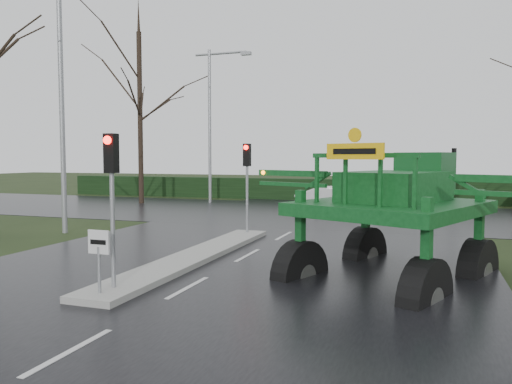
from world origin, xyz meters
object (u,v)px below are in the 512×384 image
(keep_left_sign, at_px, (99,251))
(traffic_signal_mid, at_px, (247,169))
(traffic_signal_far, at_px, (454,165))
(street_light_left_far, at_px, (214,112))
(street_light_left_near, at_px, (67,81))
(white_sedan, at_px, (337,214))
(crop_sprayer, at_px, (306,190))
(traffic_signal_near, at_px, (111,177))
(street_light_right, at_px, (512,82))

(keep_left_sign, distance_m, traffic_signal_mid, 9.12)
(traffic_signal_far, xyz_separation_m, street_light_left_far, (-14.69, -0.01, 3.40))
(street_light_left_near, distance_m, white_sedan, 14.75)
(crop_sprayer, bearing_deg, traffic_signal_near, -114.66)
(traffic_signal_near, bearing_deg, street_light_left_near, 134.53)
(keep_left_sign, relative_size, white_sedan, 0.31)
(white_sedan, bearing_deg, traffic_signal_mid, 169.00)
(traffic_signal_mid, height_order, crop_sprayer, crop_sprayer)
(traffic_signal_near, bearing_deg, street_light_right, 53.87)
(traffic_signal_mid, distance_m, white_sedan, 9.31)
(keep_left_sign, bearing_deg, street_light_right, 54.88)
(keep_left_sign, height_order, traffic_signal_mid, traffic_signal_mid)
(keep_left_sign, xyz_separation_m, traffic_signal_near, (0.00, 0.49, 1.53))
(traffic_signal_mid, xyz_separation_m, street_light_left_far, (-6.89, 12.51, 3.40))
(street_light_left_far, distance_m, white_sedan, 11.27)
(traffic_signal_near, relative_size, crop_sprayer, 0.46)
(white_sedan, bearing_deg, traffic_signal_far, -56.34)
(traffic_signal_near, height_order, traffic_signal_far, same)
(traffic_signal_near, height_order, traffic_signal_mid, same)
(keep_left_sign, distance_m, street_light_left_near, 11.32)
(keep_left_sign, xyz_separation_m, street_light_left_far, (-6.89, 21.50, 4.93))
(street_light_left_near, distance_m, crop_sprayer, 11.72)
(traffic_signal_mid, height_order, street_light_left_far, street_light_left_far)
(traffic_signal_near, bearing_deg, traffic_signal_mid, 90.00)
(keep_left_sign, bearing_deg, white_sedan, 83.94)
(keep_left_sign, xyz_separation_m, white_sedan, (1.88, 17.74, -1.06))
(traffic_signal_far, relative_size, white_sedan, 0.82)
(traffic_signal_far, xyz_separation_m, white_sedan, (-5.92, -3.77, -2.59))
(street_light_right, bearing_deg, white_sedan, 150.91)
(crop_sprayer, relative_size, white_sedan, 1.77)
(street_light_right, xyz_separation_m, street_light_left_far, (-16.39, 8.00, 0.00))
(traffic_signal_near, height_order, street_light_right, street_light_right)
(keep_left_sign, distance_m, white_sedan, 17.87)
(keep_left_sign, distance_m, crop_sprayer, 5.25)
(traffic_signal_far, bearing_deg, traffic_signal_near, 69.64)
(street_light_left_near, bearing_deg, keep_left_sign, -47.41)
(traffic_signal_far, relative_size, street_light_right, 0.35)
(street_light_left_near, bearing_deg, traffic_signal_mid, 12.21)
(traffic_signal_far, height_order, crop_sprayer, crop_sprayer)
(keep_left_sign, height_order, traffic_signal_near, traffic_signal_near)
(keep_left_sign, bearing_deg, street_light_left_near, 132.59)
(traffic_signal_mid, xyz_separation_m, street_light_left_near, (-6.89, -1.49, 3.40))
(street_light_right, bearing_deg, traffic_signal_far, 101.95)
(street_light_right, bearing_deg, street_light_left_near, -159.89)
(street_light_left_far, distance_m, crop_sprayer, 20.95)
(street_light_left_near, distance_m, street_light_right, 17.45)
(traffic_signal_near, distance_m, traffic_signal_mid, 8.50)
(traffic_signal_far, relative_size, street_light_left_far, 0.35)
(traffic_signal_mid, height_order, white_sedan, traffic_signal_mid)
(traffic_signal_near, height_order, crop_sprayer, crop_sprayer)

